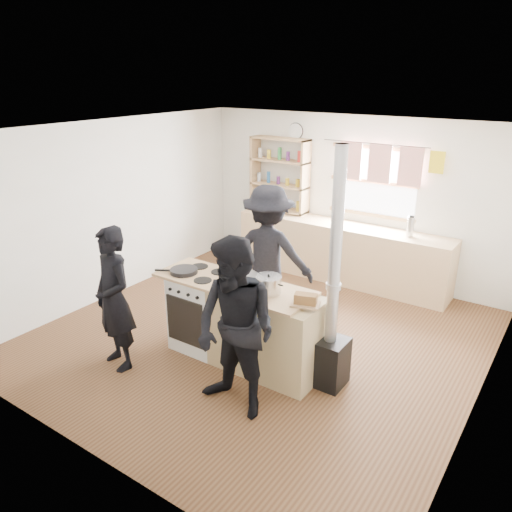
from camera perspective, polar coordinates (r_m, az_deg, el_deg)
The scene contains 14 objects.
ground at distance 6.28m, azimuth 0.51°, elevation -9.21°, with size 5.00×5.00×0.01m, color brown.
back_counter at distance 7.87m, azimuth 9.56°, elevation 0.47°, with size 3.40×0.55×0.90m, color #D8B382.
shelving_unit at distance 8.23m, azimuth 2.71°, elevation 9.31°, with size 1.00×0.28×1.20m.
thermos at distance 7.34m, azimuth 17.23°, elevation 3.22°, with size 0.10×0.10×0.29m, color silver.
cooking_island at distance 5.59m, azimuth -1.40°, elevation -7.74°, with size 1.97×0.64×0.93m.
skillet_greens at distance 5.76m, azimuth -8.25°, elevation -1.66°, with size 0.43×0.43×0.05m.
roast_tray at distance 5.42m, azimuth -0.79°, elevation -2.74°, with size 0.44×0.40×0.08m.
stockpot_stove at distance 5.71m, azimuth -3.10°, elevation -1.07°, with size 0.23×0.23×0.19m.
stockpot_counter at distance 5.18m, azimuth 1.44°, elevation -3.26°, with size 0.27×0.27×0.21m.
bread_board at distance 4.95m, azimuth 5.69°, elevation -5.08°, with size 0.33×0.28×0.12m.
flue_heater at distance 5.17m, azimuth 8.55°, elevation -8.23°, with size 0.35×0.35×2.50m.
person_near_left at distance 5.58m, azimuth -15.94°, elevation -4.76°, with size 0.59×0.39×1.61m, color black.
person_near_right at distance 4.63m, azimuth -2.30°, elevation -8.38°, with size 0.85×0.66×1.75m, color black.
person_far at distance 6.36m, azimuth 1.41°, elevation 0.15°, with size 1.16×0.67×1.80m, color black.
Camera 1 is at (3.03, -4.54, 3.11)m, focal length 35.00 mm.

